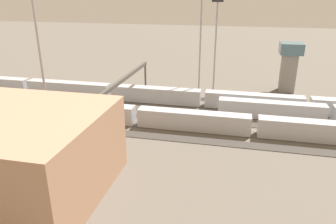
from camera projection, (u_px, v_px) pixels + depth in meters
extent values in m
plane|color=#60594F|center=(159.00, 113.00, 74.99)|extent=(400.00, 400.00, 0.00)
cube|color=#3D3833|center=(170.00, 97.00, 86.37)|extent=(140.00, 2.80, 0.12)
cube|color=#4C443D|center=(166.00, 103.00, 81.81)|extent=(140.00, 2.80, 0.12)
cube|color=#4C443D|center=(162.00, 110.00, 77.25)|extent=(140.00, 2.80, 0.12)
cube|color=#3D3833|center=(156.00, 117.00, 72.69)|extent=(140.00, 2.80, 0.12)
cube|color=#4C443D|center=(150.00, 126.00, 68.13)|extent=(140.00, 2.80, 0.12)
cube|color=#3D3833|center=(144.00, 135.00, 63.57)|extent=(140.00, 2.80, 0.12)
cube|color=#B7BABF|center=(271.00, 110.00, 71.42)|extent=(23.00, 3.00, 3.80)
cube|color=#B7BABF|center=(320.00, 131.00, 60.60)|extent=(23.00, 3.00, 3.80)
cube|color=#B7BABF|center=(193.00, 121.00, 65.56)|extent=(23.00, 3.00, 3.80)
cube|color=#B7BABF|center=(84.00, 111.00, 70.52)|extent=(23.00, 3.00, 3.80)
cube|color=#B7BABF|center=(253.00, 102.00, 76.73)|extent=(23.00, 3.00, 3.80)
cube|color=#B7BABF|center=(155.00, 95.00, 81.69)|extent=(23.00, 3.00, 3.80)
cube|color=#B7BABF|center=(69.00, 89.00, 86.65)|extent=(23.00, 3.00, 3.80)
cylinder|color=#9EA0A5|center=(215.00, 51.00, 83.25)|extent=(0.44, 0.44, 24.20)
cylinder|color=#9EA0A5|center=(41.00, 61.00, 60.08)|extent=(0.44, 0.44, 29.19)
cylinder|color=#9EA0A5|center=(200.00, 44.00, 82.92)|extent=(0.44, 0.44, 27.60)
cylinder|color=#4C4742|center=(145.00, 79.00, 88.42)|extent=(0.50, 0.50, 8.00)
cylinder|color=#4C4742|center=(102.00, 118.00, 61.79)|extent=(0.50, 0.50, 8.00)
cube|color=#4C4742|center=(127.00, 77.00, 73.54)|extent=(0.70, 30.00, 0.80)
cube|color=gray|center=(288.00, 73.00, 90.08)|extent=(4.00, 4.00, 10.56)
cube|color=slate|center=(291.00, 48.00, 87.67)|extent=(6.00, 6.00, 3.00)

